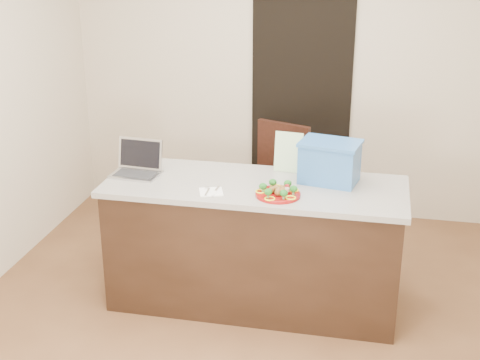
% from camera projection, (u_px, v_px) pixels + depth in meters
% --- Properties ---
extents(ground, '(4.00, 4.00, 0.00)m').
position_uv_depth(ground, '(247.00, 319.00, 4.66)').
color(ground, brown).
rests_on(ground, ground).
extents(room_shell, '(4.00, 4.00, 4.00)m').
position_uv_depth(room_shell, '(248.00, 92.00, 4.07)').
color(room_shell, white).
rests_on(room_shell, ground).
extents(doorway, '(0.90, 0.02, 2.00)m').
position_uv_depth(doorway, '(301.00, 109.00, 6.09)').
color(doorway, black).
rests_on(doorway, ground).
extents(island, '(2.06, 0.76, 0.92)m').
position_uv_depth(island, '(254.00, 244.00, 4.72)').
color(island, black).
rests_on(island, ground).
extents(plate, '(0.30, 0.30, 0.02)m').
position_uv_depth(plate, '(278.00, 194.00, 4.35)').
color(plate, maroon).
rests_on(plate, island).
extents(meatballs, '(0.12, 0.12, 0.04)m').
position_uv_depth(meatballs, '(279.00, 190.00, 4.34)').
color(meatballs, brown).
rests_on(meatballs, plate).
extents(broccoli, '(0.25, 0.23, 0.04)m').
position_uv_depth(broccoli, '(278.00, 188.00, 4.33)').
color(broccoli, '#154F17').
rests_on(broccoli, plate).
extents(pepper_rings, '(0.28, 0.29, 0.01)m').
position_uv_depth(pepper_rings, '(278.00, 193.00, 4.35)').
color(pepper_rings, yellow).
rests_on(pepper_rings, plate).
extents(napkin, '(0.19, 0.19, 0.01)m').
position_uv_depth(napkin, '(211.00, 192.00, 4.41)').
color(napkin, white).
rests_on(napkin, island).
extents(fork, '(0.03, 0.16, 0.00)m').
position_uv_depth(fork, '(209.00, 190.00, 4.42)').
color(fork, silver).
rests_on(fork, napkin).
extents(knife, '(0.02, 0.19, 0.01)m').
position_uv_depth(knife, '(215.00, 192.00, 4.39)').
color(knife, white).
rests_on(knife, napkin).
extents(yogurt_bottle, '(0.04, 0.04, 0.08)m').
position_uv_depth(yogurt_bottle, '(287.00, 191.00, 4.34)').
color(yogurt_bottle, silver).
rests_on(yogurt_bottle, island).
extents(laptop, '(0.35, 0.29, 0.23)m').
position_uv_depth(laptop, '(138.00, 164.00, 4.73)').
color(laptop, '#ABACB0').
rests_on(laptop, island).
extents(leaflet, '(0.21, 0.07, 0.29)m').
position_uv_depth(leaflet, '(288.00, 152.00, 4.73)').
color(leaflet, white).
rests_on(leaflet, island).
extents(blue_box, '(0.44, 0.35, 0.29)m').
position_uv_depth(blue_box, '(330.00, 162.00, 4.54)').
color(blue_box, '#2F65AC').
rests_on(blue_box, island).
extents(chair, '(0.61, 0.62, 1.06)m').
position_uv_depth(chair, '(280.00, 181.00, 5.49)').
color(chair, black).
rests_on(chair, ground).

